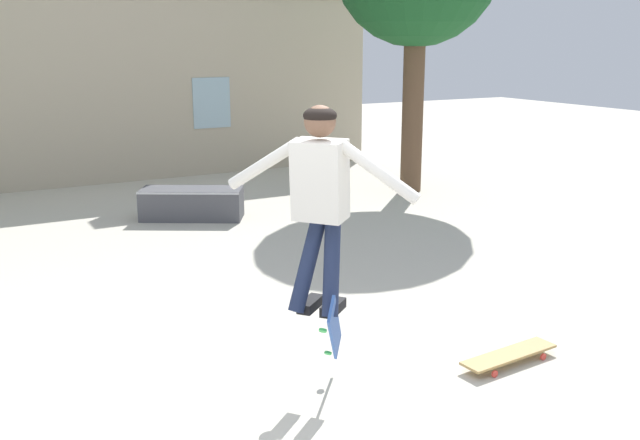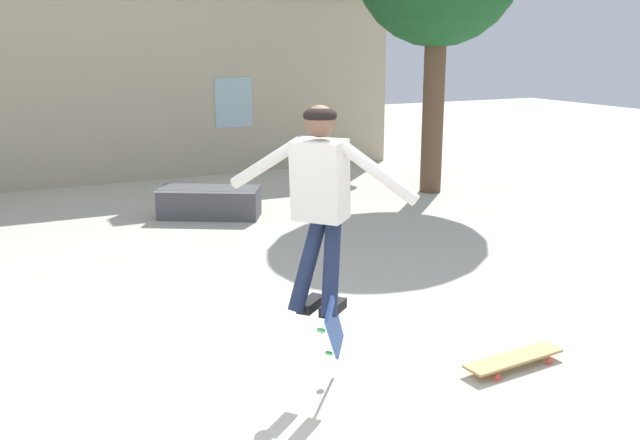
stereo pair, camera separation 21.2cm
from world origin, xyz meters
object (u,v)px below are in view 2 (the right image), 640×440
skate_ledge (209,202)px  skater (320,191)px  skateboard_resting (514,359)px  skateboard_flipping (334,329)px

skate_ledge → skater: size_ratio=1.03×
skater → skate_ledge: bearing=41.9°
skateboard_resting → skate_ledge: bearing=-88.0°
skater → skateboard_flipping: (0.09, -0.04, -0.98)m
skate_ledge → skateboard_resting: skate_ledge is taller
skater → skateboard_flipping: 0.99m
skate_ledge → skateboard_flipping: size_ratio=2.09×
skate_ledge → skater: skater is taller
skater → skateboard_resting: bearing=-51.5°
skateboard_flipping → skate_ledge: bearing=26.3°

